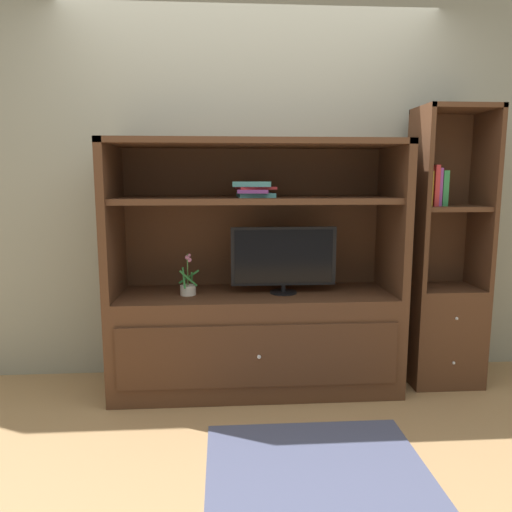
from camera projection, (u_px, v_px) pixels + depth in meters
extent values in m
plane|color=tan|center=(260.00, 414.00, 2.88)|extent=(8.00, 8.00, 0.00)
cube|color=gray|center=(252.00, 175.00, 3.40)|extent=(6.00, 0.10, 2.80)
cube|color=#4C5170|center=(318.00, 472.00, 2.31)|extent=(1.05, 0.92, 0.01)
cube|color=#4C2D1C|center=(255.00, 340.00, 3.23)|extent=(1.84, 0.58, 0.64)
cube|color=#462A19|center=(259.00, 356.00, 2.93)|extent=(1.69, 0.02, 0.38)
sphere|color=silver|center=(259.00, 357.00, 2.92)|extent=(0.02, 0.02, 0.02)
cube|color=#4C2D1C|center=(112.00, 219.00, 3.04)|extent=(0.05, 0.58, 0.97)
cube|color=#4C2D1C|center=(393.00, 218.00, 3.16)|extent=(0.05, 0.58, 0.97)
cube|color=#4C2D1C|center=(253.00, 215.00, 3.37)|extent=(1.84, 0.02, 0.97)
cube|color=#4C2D1C|center=(255.00, 143.00, 3.03)|extent=(1.84, 0.58, 0.04)
cube|color=#4C2D1C|center=(255.00, 200.00, 3.08)|extent=(1.74, 0.52, 0.04)
cylinder|color=black|center=(283.00, 292.00, 3.17)|extent=(0.17, 0.17, 0.01)
cylinder|color=black|center=(283.00, 288.00, 3.16)|extent=(0.03, 0.03, 0.04)
cube|color=black|center=(284.00, 256.00, 3.13)|extent=(0.68, 0.02, 0.38)
cube|color=black|center=(284.00, 257.00, 3.11)|extent=(0.63, 0.00, 0.34)
cylinder|color=beige|center=(188.00, 290.00, 3.12)|extent=(0.10, 0.10, 0.06)
cylinder|color=#3D6B33|center=(188.00, 270.00, 3.09)|extent=(0.01, 0.01, 0.20)
cube|color=#2D7A38|center=(192.00, 277.00, 3.11)|extent=(0.02, 0.10, 0.09)
cube|color=#2D7A38|center=(189.00, 277.00, 3.13)|extent=(0.14, 0.04, 0.10)
cube|color=#2D7A38|center=(184.00, 278.00, 3.10)|extent=(0.03, 0.11, 0.12)
cube|color=#2D7A38|center=(188.00, 278.00, 3.08)|extent=(0.11, 0.03, 0.11)
sphere|color=#C6729E|center=(189.00, 255.00, 3.09)|extent=(0.02, 0.02, 0.02)
sphere|color=#C6729E|center=(187.00, 257.00, 3.08)|extent=(0.03, 0.03, 0.03)
sphere|color=#C6729E|center=(189.00, 260.00, 3.09)|extent=(0.03, 0.03, 0.03)
cube|color=teal|center=(255.00, 195.00, 3.08)|extent=(0.23, 0.30, 0.03)
cube|color=purple|center=(253.00, 191.00, 3.06)|extent=(0.21, 0.35, 0.02)
cube|color=red|center=(256.00, 188.00, 3.08)|extent=(0.25, 0.28, 0.02)
cube|color=teal|center=(253.00, 184.00, 3.05)|extent=(0.26, 0.29, 0.03)
cube|color=#4C2D1C|center=(442.00, 334.00, 3.31)|extent=(0.47, 0.36, 0.66)
sphere|color=silver|center=(457.00, 319.00, 3.10)|extent=(0.02, 0.02, 0.02)
sphere|color=silver|center=(454.00, 363.00, 3.15)|extent=(0.02, 0.02, 0.02)
cube|color=#4C2D1C|center=(418.00, 199.00, 3.15)|extent=(0.03, 0.36, 1.16)
cube|color=#4C2D1C|center=(483.00, 199.00, 3.18)|extent=(0.03, 0.36, 1.16)
cube|color=#4C2D1C|center=(439.00, 198.00, 3.34)|extent=(0.47, 0.02, 1.16)
cube|color=#4C2D1C|center=(450.00, 208.00, 3.18)|extent=(0.41, 0.33, 0.03)
cube|color=#4C2D1C|center=(456.00, 109.00, 3.08)|extent=(0.47, 0.36, 0.03)
cube|color=gold|center=(427.00, 189.00, 3.15)|extent=(0.02, 0.14, 0.22)
cube|color=red|center=(432.00, 186.00, 3.14)|extent=(0.03, 0.17, 0.26)
cube|color=purple|center=(436.00, 187.00, 3.15)|extent=(0.03, 0.13, 0.24)
cube|color=#338C4C|center=(442.00, 188.00, 3.15)|extent=(0.04, 0.12, 0.23)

